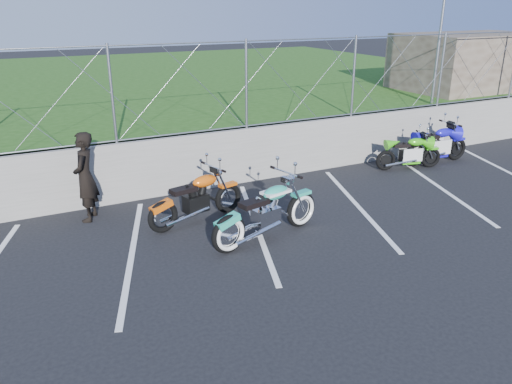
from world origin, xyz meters
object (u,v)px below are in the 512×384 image
naked_orange (198,200)px  person_standing (85,177)px  cruiser_turquoise (268,214)px  sportbike_blue (437,146)px  sportbike_green (410,154)px

naked_orange → person_standing: size_ratio=1.19×
naked_orange → person_standing: bearing=137.3°
person_standing → naked_orange: bearing=83.4°
cruiser_turquoise → sportbike_blue: 6.52m
sportbike_green → cruiser_turquoise: bearing=-143.8°
sportbike_green → sportbike_blue: (1.00, 0.06, 0.06)m
sportbike_green → person_standing: person_standing is taller
sportbike_green → sportbike_blue: bearing=18.6°
cruiser_turquoise → person_standing: bearing=126.6°
cruiser_turquoise → sportbike_green: cruiser_turquoise is taller
naked_orange → sportbike_green: naked_orange is taller
cruiser_turquoise → naked_orange: size_ratio=1.13×
cruiser_turquoise → sportbike_green: 5.56m
cruiser_turquoise → person_standing: size_ratio=1.34×
naked_orange → person_standing: person_standing is taller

